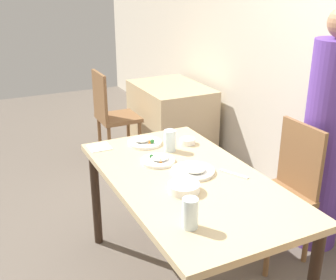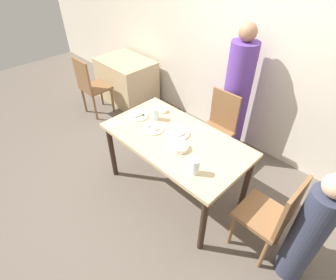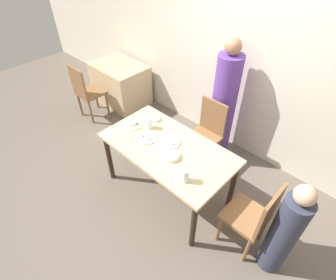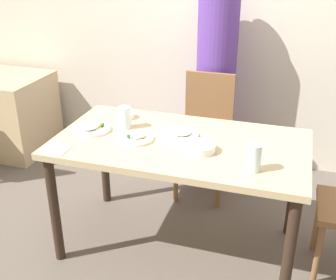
{
  "view_description": "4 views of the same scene",
  "coord_description": "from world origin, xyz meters",
  "px_view_note": "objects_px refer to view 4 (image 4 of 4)",
  "views": [
    {
      "loc": [
        1.88,
        -1.05,
        1.84
      ],
      "look_at": [
        -0.05,
        -0.1,
        0.99
      ],
      "focal_mm": 45.0,
      "sensor_mm": 36.0,
      "label": 1
    },
    {
      "loc": [
        1.42,
        -1.51,
        2.39
      ],
      "look_at": [
        -0.01,
        -0.1,
        0.78
      ],
      "focal_mm": 28.0,
      "sensor_mm": 36.0,
      "label": 2
    },
    {
      "loc": [
        1.46,
        -1.52,
        2.72
      ],
      "look_at": [
        0.01,
        -0.01,
        0.87
      ],
      "focal_mm": 28.0,
      "sensor_mm": 36.0,
      "label": 3
    },
    {
      "loc": [
        0.61,
        -2.18,
        1.82
      ],
      "look_at": [
        -0.07,
        -0.03,
        0.77
      ],
      "focal_mm": 45.0,
      "sensor_mm": 36.0,
      "label": 4
    }
  ],
  "objects_px": {
    "person_adult": "(215,86)",
    "bowl_curry": "(200,147)",
    "chair_adult_spot": "(205,131)",
    "glass_water_tall": "(254,158)",
    "plate_rice_adult": "(136,137)"
  },
  "relations": [
    {
      "from": "person_adult",
      "to": "bowl_curry",
      "type": "distance_m",
      "value": 1.19
    },
    {
      "from": "chair_adult_spot",
      "to": "glass_water_tall",
      "type": "distance_m",
      "value": 1.14
    },
    {
      "from": "bowl_curry",
      "to": "plate_rice_adult",
      "type": "relative_size",
      "value": 0.81
    },
    {
      "from": "chair_adult_spot",
      "to": "plate_rice_adult",
      "type": "relative_size",
      "value": 4.45
    },
    {
      "from": "bowl_curry",
      "to": "chair_adult_spot",
      "type": "bearing_deg",
      "value": 100.31
    },
    {
      "from": "plate_rice_adult",
      "to": "glass_water_tall",
      "type": "relative_size",
      "value": 1.44
    },
    {
      "from": "bowl_curry",
      "to": "glass_water_tall",
      "type": "xyz_separation_m",
      "value": [
        0.31,
        -0.14,
        0.05
      ]
    },
    {
      "from": "chair_adult_spot",
      "to": "person_adult",
      "type": "bearing_deg",
      "value": 90.0
    },
    {
      "from": "person_adult",
      "to": "glass_water_tall",
      "type": "xyz_separation_m",
      "value": [
        0.47,
        -1.31,
        0.06
      ]
    },
    {
      "from": "chair_adult_spot",
      "to": "plate_rice_adult",
      "type": "bearing_deg",
      "value": -106.93
    },
    {
      "from": "person_adult",
      "to": "glass_water_tall",
      "type": "relative_size",
      "value": 11.31
    },
    {
      "from": "person_adult",
      "to": "chair_adult_spot",
      "type": "bearing_deg",
      "value": -90.0
    },
    {
      "from": "glass_water_tall",
      "to": "chair_adult_spot",
      "type": "bearing_deg",
      "value": 115.32
    },
    {
      "from": "plate_rice_adult",
      "to": "glass_water_tall",
      "type": "distance_m",
      "value": 0.74
    },
    {
      "from": "chair_adult_spot",
      "to": "glass_water_tall",
      "type": "xyz_separation_m",
      "value": [
        0.47,
        -0.98,
        0.33
      ]
    }
  ]
}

